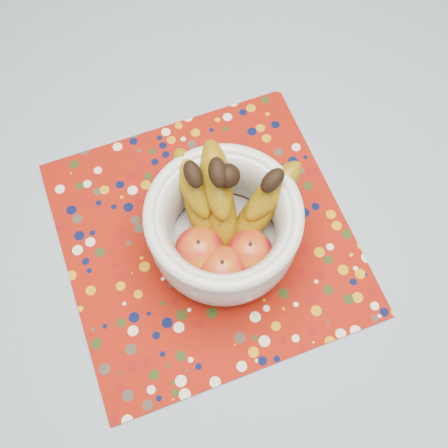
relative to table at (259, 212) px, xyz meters
name	(u,v)px	position (x,y,z in m)	size (l,w,h in m)	color
table	(259,212)	(0.00, 0.00, 0.00)	(1.20, 1.20, 0.75)	brown
tablecloth	(262,191)	(0.00, 0.00, 0.08)	(1.32, 1.32, 0.01)	slate
placemat	(206,237)	(-0.08, -0.09, 0.09)	(0.43, 0.43, 0.00)	maroon
fruit_bowl	(225,219)	(-0.05, -0.09, 0.17)	(0.26, 0.23, 0.18)	silver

